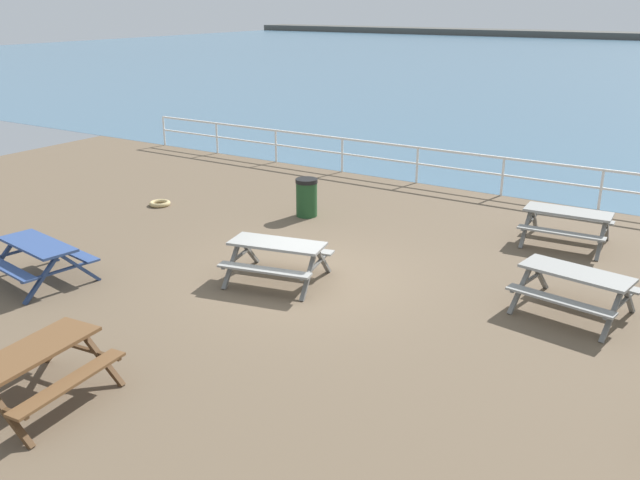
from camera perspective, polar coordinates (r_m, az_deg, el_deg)
ground_plane at (r=13.22m, az=-1.06°, el=-3.54°), size 30.00×24.00×0.20m
seaward_railing at (r=19.58m, az=11.64°, el=6.41°), size 23.07×0.07×1.08m
picnic_table_near_left at (r=12.27m, az=20.71°, el=-3.31°), size 2.01×1.77×0.80m
picnic_table_mid_centre at (r=15.71m, az=20.12°, el=1.67°), size 1.87×1.62×0.80m
picnic_table_far_left at (r=9.81m, az=-22.97°, el=-9.44°), size 1.69×1.94×0.80m
picnic_table_seaward at (r=13.86m, az=-22.64°, el=-0.97°), size 2.01×1.77×0.80m
picnic_table_corner at (r=12.84m, az=-3.62°, el=-1.00°), size 2.08×1.86×0.80m
litter_bin at (r=16.79m, az=-1.14°, el=3.62°), size 0.55×0.55×0.95m
rope_coil at (r=18.27m, az=-13.35°, el=3.02°), size 0.55×0.55×0.11m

